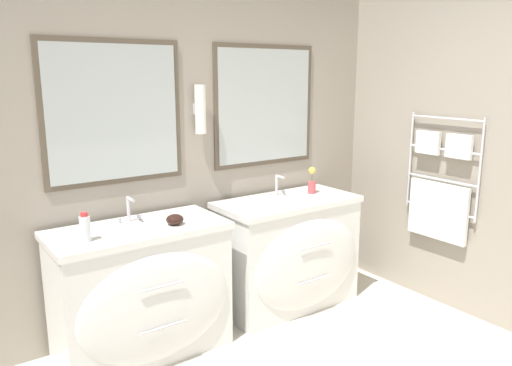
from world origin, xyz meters
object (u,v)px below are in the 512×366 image
vanity_right (290,252)px  amenity_bowl (175,219)px  flower_vase (312,182)px  toiletry_bottle (85,228)px  vanity_left (143,291)px

vanity_right → amenity_bowl: 1.12m
flower_vase → toiletry_bottle: bearing=-176.0°
vanity_left → toiletry_bottle: size_ratio=6.42×
toiletry_bottle → flower_vase: bearing=4.0°
toiletry_bottle → flower_vase: size_ratio=0.80×
vanity_left → toiletry_bottle: (-0.36, -0.06, 0.51)m
toiletry_bottle → amenity_bowl: bearing=-0.3°
toiletry_bottle → flower_vase: (1.88, 0.13, 0.01)m
vanity_right → toiletry_bottle: bearing=-178.0°
vanity_right → vanity_left: bearing=180.0°
vanity_right → flower_vase: bearing=14.9°
vanity_left → amenity_bowl: bearing=-15.0°
vanity_left → vanity_right: 1.24m
vanity_right → flower_vase: flower_vase is taller
vanity_left → amenity_bowl: (0.22, -0.06, 0.46)m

